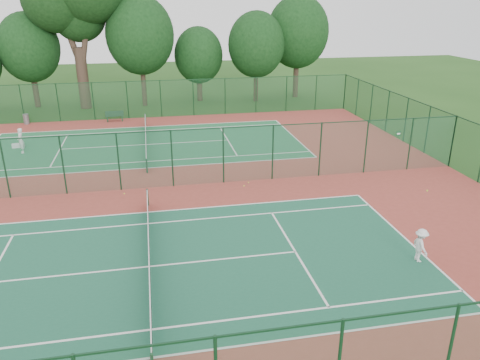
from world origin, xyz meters
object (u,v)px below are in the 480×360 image
at_px(player_near, 421,245).
at_px(trash_bin, 26,119).
at_px(player_far, 21,141).
at_px(kit_bag, 18,146).
at_px(bench, 115,116).

relative_size(player_near, trash_bin, 1.68).
relative_size(player_near, player_far, 0.82).
distance_m(player_near, kit_bag, 29.54).
distance_m(trash_bin, bench, 7.80).
distance_m(player_far, kit_bag, 1.74).
bearing_deg(player_far, trash_bin, 169.75).
relative_size(player_near, bench, 0.91).
distance_m(player_near, player_far, 28.09).
bearing_deg(trash_bin, player_far, -79.77).
height_order(player_far, kit_bag, player_far).
bearing_deg(trash_bin, player_near, -52.29).
xyz_separation_m(trash_bin, bench, (7.77, -0.60, 0.07)).
distance_m(player_far, bench, 10.39).
relative_size(player_near, kit_bag, 1.74).
relative_size(player_far, bench, 1.11).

